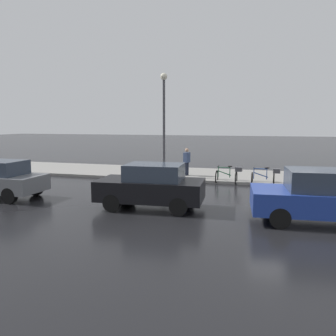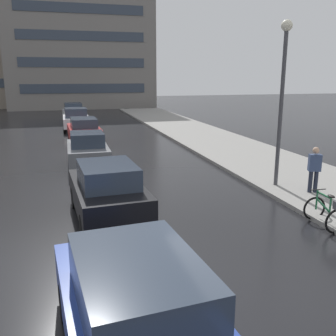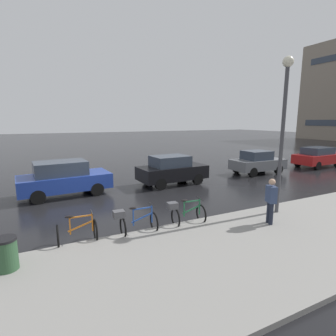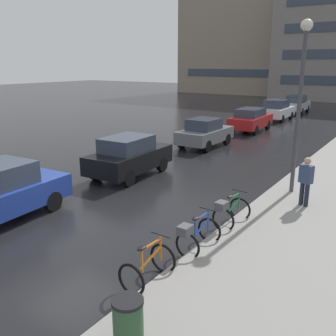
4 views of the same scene
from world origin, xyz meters
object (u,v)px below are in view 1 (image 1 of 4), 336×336
Objects in this scene: bicycle_second at (266,177)px; car_black at (151,186)px; car_blue at (322,196)px; bicycle_third at (229,175)px; bicycle_nearest at (303,181)px; streetlamp at (164,112)px; car_grey at (1,179)px; pedestrian at (187,161)px.

bicycle_second is 0.34× the size of car_black.
bicycle_third is at bearing 29.95° from car_blue.
streetlamp is at bearing 83.22° from bicycle_nearest.
car_black is (-5.62, 4.21, 0.35)m from bicycle_second.
car_grey reaches higher than bicycle_third.
bicycle_second is 12.33m from car_grey.
pedestrian is at bearing 39.31° from car_blue.
bicycle_nearest is at bearing -66.21° from car_grey.
car_blue reaches higher than car_black.
car_blue is at bearing -132.68° from streetlamp.
car_grey is at bearing 113.79° from bicycle_nearest.
pedestrian is at bearing -58.07° from streetlamp.
car_black reaches higher than bicycle_second.
bicycle_second is 0.32× the size of car_blue.
car_black is 7.05m from pedestrian.
car_black is 2.33× the size of pedestrian.
bicycle_nearest is at bearing -1.40° from car_blue.
streetlamp reaches higher than bicycle_nearest.
car_grey is 0.64× the size of streetlamp.
bicycle_nearest is at bearing -104.54° from pedestrian.
bicycle_third reaches higher than bicycle_second.
car_black is 0.68× the size of streetlamp.
bicycle_second is at bearing -107.91° from pedestrian.
pedestrian is 0.29× the size of streetlamp.
car_grey is at bearing 140.29° from streetlamp.
pedestrian is (1.59, 6.13, 0.58)m from bicycle_nearest.
bicycle_third reaches higher than bicycle_nearest.
car_grey is 9.67m from pedestrian.
car_black is at bearing 132.62° from bicycle_nearest.
streetlamp is (0.70, 5.57, 3.28)m from bicycle_second.
bicycle_third is at bearing -100.05° from streetlamp.
car_black is at bearing 87.29° from car_blue.
pedestrian is (1.38, 2.57, 0.48)m from bicycle_third.
car_black is 6.71m from car_grey.
bicycle_nearest is 0.30× the size of car_grey.
pedestrian is at bearing 72.09° from bicycle_second.
car_grey is 2.18× the size of pedestrian.
bicycle_third is 6.85m from car_blue.
streetlamp is (0.66, 3.73, 3.28)m from bicycle_third.
bicycle_nearest is 0.82× the size of bicycle_second.
bicycle_second is 4.66m from pedestrian.
bicycle_third is at bearing -118.29° from pedestrian.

